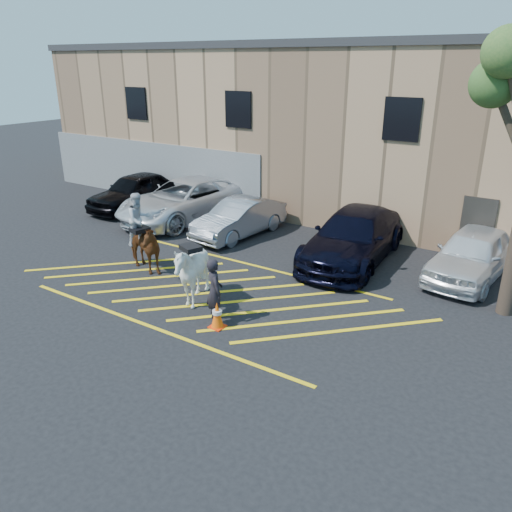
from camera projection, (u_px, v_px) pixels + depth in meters
The scene contains 12 objects.
ground at pixel (217, 289), 15.25m from camera, with size 90.00×90.00×0.00m, color black.
car_black_suv at pixel (135, 191), 23.34m from camera, with size 1.96×4.86×1.66m, color black.
car_white_pickup at pixel (185, 200), 21.64m from camera, with size 2.92×6.33×1.76m, color silver.
car_silver_sedan at pixel (239, 218), 19.70m from camera, with size 1.52×4.37×1.44m, color gray.
car_blue_suv at pixel (354, 237), 17.20m from camera, with size 2.41×5.92×1.72m, color black.
car_white_suv at pixel (473, 254), 15.82m from camera, with size 1.89×4.70×1.60m, color white.
handler at pixel (215, 291), 13.09m from camera, with size 0.65×0.42×1.78m, color black.
warehouse at pixel (370, 127), 23.29m from camera, with size 32.42×10.20×7.30m.
hatching_zone at pixel (211, 293), 15.01m from camera, with size 12.60×5.12×0.01m.
mounted_bay at pixel (141, 240), 16.22m from camera, with size 2.17×1.39×2.64m.
saddled_white at pixel (192, 273), 14.02m from camera, with size 2.08×2.19×1.91m.
traffic_cone at pixel (217, 315), 12.94m from camera, with size 0.39×0.39×0.73m.
Camera 1 is at (8.51, -10.96, 6.51)m, focal length 35.00 mm.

